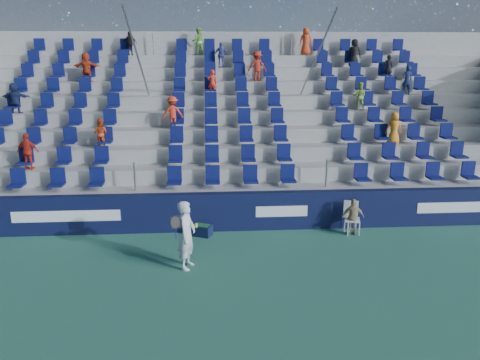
% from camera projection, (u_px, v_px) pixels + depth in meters
% --- Properties ---
extents(ground, '(70.00, 70.00, 0.00)m').
position_uv_depth(ground, '(240.00, 276.00, 11.58)').
color(ground, '#2E6D57').
rests_on(ground, ground).
extents(sponsor_wall, '(24.00, 0.32, 1.20)m').
position_uv_depth(sponsor_wall, '(233.00, 211.00, 14.45)').
color(sponsor_wall, '#0F1337').
rests_on(sponsor_wall, ground).
extents(grandstand, '(24.00, 8.17, 6.63)m').
position_uv_depth(grandstand, '(226.00, 134.00, 18.93)').
color(grandstand, '#A9A9A4').
rests_on(grandstand, ground).
extents(tennis_player, '(0.70, 0.75, 1.79)m').
position_uv_depth(tennis_player, '(187.00, 235.00, 11.82)').
color(tennis_player, silver).
rests_on(tennis_player, ground).
extents(line_judge_chair, '(0.53, 0.55, 1.00)m').
position_uv_depth(line_judge_chair, '(352.00, 215.00, 14.21)').
color(line_judge_chair, white).
rests_on(line_judge_chair, ground).
extents(line_judge, '(0.69, 0.35, 1.13)m').
position_uv_depth(line_judge, '(353.00, 217.00, 14.07)').
color(line_judge, tan).
rests_on(line_judge, ground).
extents(ball_bin, '(0.70, 0.60, 0.33)m').
position_uv_depth(ball_bin, '(202.00, 230.00, 14.11)').
color(ball_bin, '#0E1634').
rests_on(ball_bin, ground).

